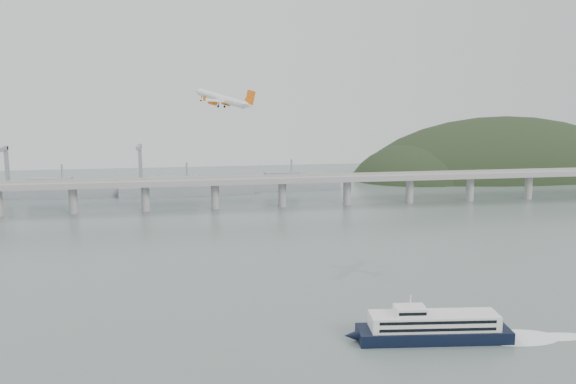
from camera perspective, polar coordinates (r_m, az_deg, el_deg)
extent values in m
plane|color=slate|center=(263.16, 2.01, -9.75)|extent=(900.00, 900.00, 0.00)
cube|color=gray|center=(451.01, -3.05, 1.04)|extent=(800.00, 22.00, 2.20)
cube|color=gray|center=(440.40, -2.90, 1.10)|extent=(800.00, 0.60, 1.80)
cube|color=gray|center=(461.04, -3.20, 1.48)|extent=(800.00, 0.60, 1.80)
cylinder|color=gray|center=(456.97, -19.46, -0.72)|extent=(6.00, 6.00, 21.00)
cylinder|color=gray|center=(450.92, -13.19, -0.56)|extent=(6.00, 6.00, 21.00)
cylinder|color=gray|center=(450.37, -6.83, -0.38)|extent=(6.00, 6.00, 21.00)
cylinder|color=gray|center=(455.34, -0.54, -0.20)|extent=(6.00, 6.00, 21.00)
cylinder|color=gray|center=(465.66, 5.55, -0.03)|extent=(6.00, 6.00, 21.00)
cylinder|color=gray|center=(480.98, 11.31, 0.14)|extent=(6.00, 6.00, 21.00)
cylinder|color=gray|center=(500.85, 16.67, 0.29)|extent=(6.00, 6.00, 21.00)
cylinder|color=gray|center=(524.74, 21.58, 0.43)|extent=(6.00, 6.00, 21.00)
ellipsoid|color=black|center=(664.84, 19.39, -0.02)|extent=(320.00, 150.00, 156.00)
ellipsoid|color=black|center=(614.52, 12.09, 0.13)|extent=(140.00, 110.00, 96.00)
ellipsoid|color=black|center=(721.67, 25.25, -0.24)|extent=(220.00, 140.00, 120.00)
cube|color=gray|center=(529.39, -20.28, -0.02)|extent=(95.67, 20.15, 8.00)
cube|color=gray|center=(530.06, -21.34, 0.81)|extent=(33.90, 15.02, 8.00)
cylinder|color=gray|center=(527.10, -20.38, 1.70)|extent=(1.60, 1.60, 14.00)
cube|color=gray|center=(514.93, -9.40, 0.20)|extent=(110.55, 21.43, 8.00)
cube|color=gray|center=(513.81, -10.65, 1.04)|extent=(39.01, 16.73, 8.00)
cylinder|color=gray|center=(512.58, -9.45, 1.96)|extent=(1.60, 1.60, 14.00)
cube|color=gray|center=(532.46, 0.33, 0.64)|extent=(85.00, 13.60, 8.00)
cube|color=gray|center=(529.90, -0.58, 1.47)|extent=(29.75, 11.90, 8.00)
cylinder|color=gray|center=(530.19, 0.33, 2.35)|extent=(1.60, 1.60, 14.00)
cube|color=gray|center=(567.47, -24.79, 1.94)|extent=(3.00, 3.00, 40.00)
cube|color=gray|center=(556.02, -25.19, 3.64)|extent=(3.00, 28.00, 3.00)
cube|color=gray|center=(548.75, -13.64, 2.32)|extent=(3.00, 3.00, 40.00)
cube|color=gray|center=(536.90, -13.79, 4.09)|extent=(3.00, 28.00, 3.00)
cube|color=black|center=(226.08, 13.43, -12.78)|extent=(54.64, 18.83, 4.28)
cone|color=black|center=(219.94, 5.99, -13.21)|extent=(5.80, 4.86, 4.28)
cube|color=white|center=(224.31, 13.48, -11.64)|extent=(45.89, 15.73, 5.35)
cube|color=black|center=(219.00, 13.90, -11.81)|extent=(40.44, 4.78, 1.07)
cube|color=black|center=(219.94, 13.87, -12.43)|extent=(40.44, 4.78, 1.07)
cube|color=black|center=(228.66, 13.11, -10.84)|extent=(40.44, 4.78, 1.07)
cube|color=black|center=(229.56, 13.08, -11.44)|extent=(40.44, 4.78, 1.07)
cube|color=white|center=(220.66, 11.35, -10.80)|extent=(11.49, 8.66, 2.78)
cube|color=black|center=(217.22, 11.60, -11.14)|extent=(9.59, 1.22, 1.07)
cylinder|color=white|center=(219.50, 11.38, -9.96)|extent=(0.59, 0.59, 4.28)
ellipsoid|color=white|center=(236.81, 20.56, -12.64)|extent=(32.38, 18.81, 0.21)
ellipsoid|color=white|center=(243.02, 23.88, -12.28)|extent=(23.85, 10.28, 0.21)
cylinder|color=white|center=(313.32, -6.26, 8.71)|extent=(23.54, 22.71, 10.27)
cone|color=white|center=(323.29, -8.57, 9.36)|extent=(6.11, 6.03, 4.61)
cone|color=white|center=(303.58, -3.71, 8.08)|extent=(6.90, 6.56, 4.84)
cube|color=white|center=(312.83, -6.15, 8.48)|extent=(26.41, 30.18, 3.32)
cube|color=white|center=(304.06, -3.84, 8.25)|extent=(10.44, 11.61, 1.64)
cube|color=orange|center=(303.13, -3.55, 8.84)|extent=(5.05, 3.96, 7.61)
cylinder|color=orange|center=(318.47, -5.81, 8.27)|extent=(5.10, 4.99, 3.33)
cylinder|color=black|center=(319.73, -6.11, 8.36)|extent=(2.23, 2.25, 2.40)
cube|color=white|center=(318.35, -5.77, 8.45)|extent=(2.33, 1.97, 1.81)
cylinder|color=orange|center=(309.38, -7.06, 8.31)|extent=(5.10, 4.99, 3.33)
cylinder|color=black|center=(310.68, -7.37, 8.40)|extent=(2.23, 2.25, 2.40)
cube|color=white|center=(309.26, -7.02, 8.50)|extent=(2.33, 1.97, 1.81)
cylinder|color=black|center=(315.21, -5.92, 8.14)|extent=(1.03, 0.79, 2.51)
cylinder|color=black|center=(315.35, -5.96, 7.94)|extent=(1.34, 1.16, 1.38)
cylinder|color=black|center=(310.90, -6.51, 8.16)|extent=(1.03, 0.79, 2.51)
cylinder|color=black|center=(311.04, -6.55, 7.96)|extent=(1.34, 1.16, 1.38)
cylinder|color=black|center=(321.07, -8.10, 8.70)|extent=(1.03, 0.79, 2.51)
cylinder|color=black|center=(321.21, -8.14, 8.50)|extent=(1.34, 1.16, 1.38)
cube|color=orange|center=(325.81, -3.96, 8.53)|extent=(1.87, 1.48, 2.80)
cube|color=orange|center=(297.51, -7.82, 8.70)|extent=(1.87, 1.48, 2.80)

